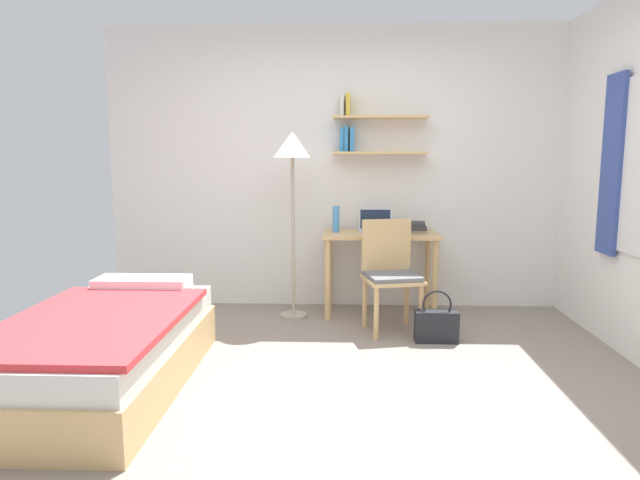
{
  "coord_description": "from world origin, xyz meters",
  "views": [
    {
      "loc": [
        -0.01,
        -3.27,
        1.41
      ],
      "look_at": [
        -0.16,
        0.51,
        0.85
      ],
      "focal_mm": 31.54,
      "sensor_mm": 36.0,
      "label": 1
    }
  ],
  "objects_px": {
    "desk": "(380,249)",
    "laptop": "(376,226)",
    "handbag": "(436,325)",
    "water_bottle": "(336,219)",
    "bed": "(104,350)",
    "standing_lamp": "(292,156)",
    "desk_chair": "(390,271)",
    "book_stack": "(416,227)"
  },
  "relations": [
    {
      "from": "standing_lamp",
      "to": "desk_chair",
      "type": "bearing_deg",
      "value": -23.07
    },
    {
      "from": "desk",
      "to": "handbag",
      "type": "xyz_separation_m",
      "value": [
        0.39,
        -0.77,
        -0.46
      ]
    },
    {
      "from": "desk",
      "to": "standing_lamp",
      "type": "distance_m",
      "value": 1.13
    },
    {
      "from": "desk_chair",
      "to": "water_bottle",
      "type": "distance_m",
      "value": 0.77
    },
    {
      "from": "desk",
      "to": "laptop",
      "type": "bearing_deg",
      "value": 116.64
    },
    {
      "from": "bed",
      "to": "desk_chair",
      "type": "xyz_separation_m",
      "value": [
        1.85,
        1.24,
        0.26
      ]
    },
    {
      "from": "desk",
      "to": "standing_lamp",
      "type": "height_order",
      "value": "standing_lamp"
    },
    {
      "from": "laptop",
      "to": "book_stack",
      "type": "height_order",
      "value": "laptop"
    },
    {
      "from": "water_bottle",
      "to": "desk_chair",
      "type": "bearing_deg",
      "value": -48.63
    },
    {
      "from": "bed",
      "to": "water_bottle",
      "type": "bearing_deg",
      "value": 51.39
    },
    {
      "from": "desk_chair",
      "to": "handbag",
      "type": "height_order",
      "value": "desk_chair"
    },
    {
      "from": "standing_lamp",
      "to": "laptop",
      "type": "relative_size",
      "value": 5.26
    },
    {
      "from": "desk_chair",
      "to": "standing_lamp",
      "type": "distance_m",
      "value": 1.28
    },
    {
      "from": "desk",
      "to": "desk_chair",
      "type": "height_order",
      "value": "desk_chair"
    },
    {
      "from": "desk",
      "to": "book_stack",
      "type": "bearing_deg",
      "value": 8.16
    },
    {
      "from": "desk_chair",
      "to": "standing_lamp",
      "type": "relative_size",
      "value": 0.56
    },
    {
      "from": "book_stack",
      "to": "handbag",
      "type": "bearing_deg",
      "value": -85.61
    },
    {
      "from": "desk_chair",
      "to": "water_bottle",
      "type": "bearing_deg",
      "value": 131.37
    },
    {
      "from": "water_bottle",
      "to": "book_stack",
      "type": "distance_m",
      "value": 0.73
    },
    {
      "from": "bed",
      "to": "water_bottle",
      "type": "height_order",
      "value": "water_bottle"
    },
    {
      "from": "laptop",
      "to": "standing_lamp",
      "type": "bearing_deg",
      "value": -164.56
    },
    {
      "from": "water_bottle",
      "to": "handbag",
      "type": "xyz_separation_m",
      "value": [
        0.78,
        -0.8,
        -0.72
      ]
    },
    {
      "from": "desk",
      "to": "handbag",
      "type": "height_order",
      "value": "desk"
    },
    {
      "from": "bed",
      "to": "book_stack",
      "type": "distance_m",
      "value": 2.81
    },
    {
      "from": "desk_chair",
      "to": "book_stack",
      "type": "height_order",
      "value": "desk_chair"
    },
    {
      "from": "water_bottle",
      "to": "bed",
      "type": "bearing_deg",
      "value": -128.61
    },
    {
      "from": "desk_chair",
      "to": "book_stack",
      "type": "distance_m",
      "value": 0.66
    },
    {
      "from": "book_stack",
      "to": "water_bottle",
      "type": "bearing_deg",
      "value": -178.98
    },
    {
      "from": "standing_lamp",
      "to": "book_stack",
      "type": "height_order",
      "value": "standing_lamp"
    },
    {
      "from": "laptop",
      "to": "bed",
      "type": "bearing_deg",
      "value": -134.39
    },
    {
      "from": "desk_chair",
      "to": "laptop",
      "type": "bearing_deg",
      "value": 99.52
    },
    {
      "from": "standing_lamp",
      "to": "water_bottle",
      "type": "height_order",
      "value": "standing_lamp"
    },
    {
      "from": "desk",
      "to": "book_stack",
      "type": "relative_size",
      "value": 3.98
    },
    {
      "from": "water_bottle",
      "to": "laptop",
      "type": "bearing_deg",
      "value": 6.63
    },
    {
      "from": "bed",
      "to": "standing_lamp",
      "type": "xyz_separation_m",
      "value": [
        1.03,
        1.59,
        1.17
      ]
    },
    {
      "from": "desk",
      "to": "desk_chair",
      "type": "distance_m",
      "value": 0.49
    },
    {
      "from": "desk",
      "to": "desk_chair",
      "type": "bearing_deg",
      "value": -83.45
    },
    {
      "from": "desk_chair",
      "to": "standing_lamp",
      "type": "xyz_separation_m",
      "value": [
        -0.82,
        0.35,
        0.92
      ]
    },
    {
      "from": "bed",
      "to": "laptop",
      "type": "bearing_deg",
      "value": 45.61
    },
    {
      "from": "bed",
      "to": "water_bottle",
      "type": "relative_size",
      "value": 7.78
    },
    {
      "from": "water_bottle",
      "to": "handbag",
      "type": "height_order",
      "value": "water_bottle"
    },
    {
      "from": "bed",
      "to": "water_bottle",
      "type": "distance_m",
      "value": 2.33
    }
  ]
}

